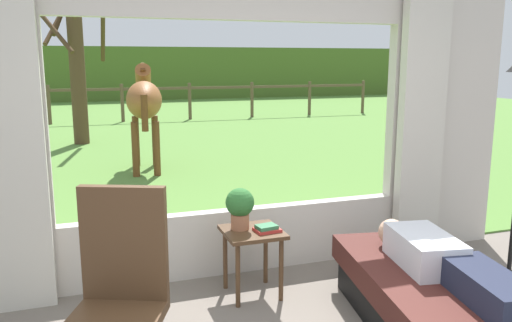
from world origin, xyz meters
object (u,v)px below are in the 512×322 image
(potted_plant, at_px, (240,206))
(recliner_sofa, at_px, (435,302))
(side_table, at_px, (252,242))
(rocking_chair, at_px, (120,294))
(book_stack, at_px, (267,229))
(reclining_person, at_px, (443,261))
(pasture_tree, at_px, (76,66))
(horse, at_px, (144,101))

(potted_plant, bearing_deg, recliner_sofa, -44.12)
(side_table, bearing_deg, rocking_chair, -140.79)
(recliner_sofa, bearing_deg, book_stack, 144.66)
(recliner_sofa, distance_m, reclining_person, 0.31)
(side_table, xyz_separation_m, potted_plant, (-0.08, 0.06, 0.28))
(book_stack, xyz_separation_m, pasture_tree, (-1.27, 8.19, 1.13))
(book_stack, xyz_separation_m, horse, (-0.28, 4.99, 0.61))
(side_table, relative_size, potted_plant, 1.63)
(recliner_sofa, relative_size, book_stack, 9.21)
(reclining_person, height_order, potted_plant, potted_plant)
(recliner_sofa, relative_size, rocking_chair, 1.64)
(reclining_person, distance_m, book_stack, 1.27)
(recliner_sofa, distance_m, horse, 6.06)
(recliner_sofa, bearing_deg, horse, 111.29)
(horse, bearing_deg, potted_plant, -81.92)
(recliner_sofa, xyz_separation_m, side_table, (-0.96, 0.95, 0.21))
(recliner_sofa, xyz_separation_m, horse, (-1.14, 5.88, 0.94))
(rocking_chair, distance_m, horse, 5.88)
(side_table, height_order, book_stack, book_stack)
(pasture_tree, bearing_deg, side_table, -81.74)
(potted_plant, bearing_deg, rocking_chair, -136.60)
(pasture_tree, bearing_deg, book_stack, -81.16)
(reclining_person, distance_m, side_table, 1.38)
(potted_plant, bearing_deg, horse, 91.21)
(recliner_sofa, relative_size, horse, 1.01)
(rocking_chair, relative_size, potted_plant, 3.50)
(potted_plant, relative_size, book_stack, 1.61)
(recliner_sofa, height_order, pasture_tree, pasture_tree)
(potted_plant, xyz_separation_m, book_stack, (0.17, -0.12, -0.16))
(rocking_chair, height_order, side_table, rocking_chair)
(pasture_tree, bearing_deg, reclining_person, -76.82)
(potted_plant, height_order, book_stack, potted_plant)
(rocking_chair, bearing_deg, pasture_tree, 113.54)
(reclining_person, xyz_separation_m, side_table, (-0.96, 1.00, -0.10))
(side_table, xyz_separation_m, pasture_tree, (-1.18, 8.13, 1.25))
(reclining_person, relative_size, pasture_tree, 0.41)
(rocking_chair, bearing_deg, horse, 104.20)
(pasture_tree, bearing_deg, recliner_sofa, -76.75)
(rocking_chair, distance_m, potted_plant, 1.34)
(reclining_person, relative_size, rocking_chair, 1.28)
(book_stack, bearing_deg, side_table, 146.32)
(side_table, relative_size, book_stack, 2.61)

